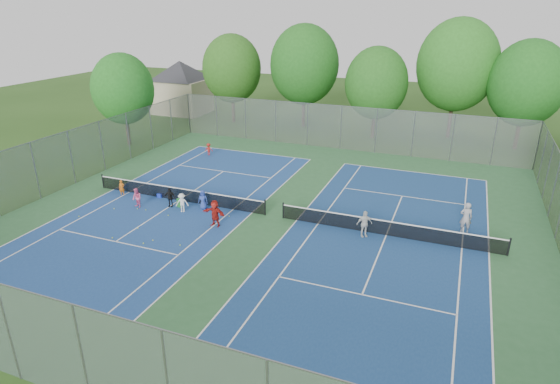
# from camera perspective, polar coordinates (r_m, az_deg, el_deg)

# --- Properties ---
(ground) EXTENTS (120.00, 120.00, 0.00)m
(ground) POSITION_cam_1_polar(r_m,az_deg,el_deg) (29.41, -0.72, -3.03)
(ground) COLOR #264A17
(ground) RESTS_ON ground
(court_pad) EXTENTS (32.00, 32.00, 0.01)m
(court_pad) POSITION_cam_1_polar(r_m,az_deg,el_deg) (29.41, -0.72, -3.02)
(court_pad) COLOR #2C5E34
(court_pad) RESTS_ON ground
(court_left) EXTENTS (10.97, 23.77, 0.01)m
(court_left) POSITION_cam_1_polar(r_m,az_deg,el_deg) (32.50, -12.21, -1.01)
(court_left) COLOR navy
(court_left) RESTS_ON court_pad
(court_right) EXTENTS (10.97, 23.77, 0.01)m
(court_right) POSITION_cam_1_polar(r_m,az_deg,el_deg) (27.77, 12.82, -5.17)
(court_right) COLOR navy
(court_right) RESTS_ON court_pad
(net_left) EXTENTS (12.87, 0.10, 0.91)m
(net_left) POSITION_cam_1_polar(r_m,az_deg,el_deg) (32.34, -12.27, -0.30)
(net_left) COLOR black
(net_left) RESTS_ON ground
(net_right) EXTENTS (12.87, 0.10, 0.91)m
(net_right) POSITION_cam_1_polar(r_m,az_deg,el_deg) (27.57, 12.90, -4.36)
(net_right) COLOR black
(net_right) RESTS_ON ground
(fence_north) EXTENTS (32.00, 0.10, 4.00)m
(fence_north) POSITION_cam_1_polar(r_m,az_deg,el_deg) (43.18, 7.44, 7.78)
(fence_north) COLOR gray
(fence_north) RESTS_ON ground
(fence_south) EXTENTS (32.00, 0.10, 4.00)m
(fence_south) POSITION_cam_1_polar(r_m,az_deg,el_deg) (16.93, -22.95, -18.03)
(fence_south) COLOR gray
(fence_south) RESTS_ON ground
(fence_west) EXTENTS (0.10, 32.00, 4.00)m
(fence_west) POSITION_cam_1_polar(r_m,az_deg,el_deg) (37.44, -24.08, 3.84)
(fence_west) COLOR gray
(fence_west) RESTS_ON ground
(house) EXTENTS (11.03, 11.03, 7.30)m
(house) POSITION_cam_1_polar(r_m,az_deg,el_deg) (58.91, -12.04, 13.45)
(house) COLOR #B7A88C
(house) RESTS_ON ground
(tree_nw) EXTENTS (6.40, 6.40, 9.58)m
(tree_nw) POSITION_cam_1_polar(r_m,az_deg,el_deg) (52.95, -5.89, 14.73)
(tree_nw) COLOR #443326
(tree_nw) RESTS_ON ground
(tree_nl) EXTENTS (7.20, 7.20, 10.69)m
(tree_nl) POSITION_cam_1_polar(r_m,az_deg,el_deg) (50.66, 2.99, 15.24)
(tree_nl) COLOR #443326
(tree_nl) RESTS_ON ground
(tree_nc) EXTENTS (6.00, 6.00, 8.85)m
(tree_nc) POSITION_cam_1_polar(r_m,az_deg,el_deg) (46.90, 11.66, 12.88)
(tree_nc) COLOR #443326
(tree_nc) RESTS_ON ground
(tree_nr) EXTENTS (7.60, 7.60, 11.42)m
(tree_nr) POSITION_cam_1_polar(r_m,az_deg,el_deg) (48.96, 20.81, 14.26)
(tree_nr) COLOR #443326
(tree_nr) RESTS_ON ground
(tree_ne) EXTENTS (6.60, 6.60, 9.77)m
(tree_ne) POSITION_cam_1_polar(r_m,az_deg,el_deg) (47.33, 27.90, 11.63)
(tree_ne) COLOR #443326
(tree_ne) RESTS_ON ground
(tree_side_w) EXTENTS (5.60, 5.60, 8.47)m
(tree_side_w) POSITION_cam_1_polar(r_m,az_deg,el_deg) (45.87, -18.62, 11.82)
(tree_side_w) COLOR #443326
(tree_side_w) RESTS_ON ground
(ball_crate) EXTENTS (0.36, 0.36, 0.29)m
(ball_crate) POSITION_cam_1_polar(r_m,az_deg,el_deg) (33.32, -14.39, -0.39)
(ball_crate) COLOR #1B37CA
(ball_crate) RESTS_ON ground
(ball_hopper) EXTENTS (0.35, 0.35, 0.60)m
(ball_hopper) POSITION_cam_1_polar(r_m,az_deg,el_deg) (31.37, -12.08, -1.30)
(ball_hopper) COLOR #25892F
(ball_hopper) RESTS_ON ground
(student_a) EXTENTS (0.47, 0.38, 1.10)m
(student_a) POSITION_cam_1_polar(r_m,az_deg,el_deg) (34.31, -18.73, 0.49)
(student_a) COLOR orange
(student_a) RESTS_ON ground
(student_b) EXTENTS (0.77, 0.69, 1.32)m
(student_b) POSITION_cam_1_polar(r_m,az_deg,el_deg) (31.87, -17.04, -0.72)
(student_b) COLOR #F25E93
(student_b) RESTS_ON ground
(student_c) EXTENTS (0.94, 0.75, 1.27)m
(student_c) POSITION_cam_1_polar(r_m,az_deg,el_deg) (30.47, -11.85, -1.30)
(student_c) COLOR white
(student_c) RESTS_ON ground
(student_d) EXTENTS (0.82, 0.50, 1.30)m
(student_d) POSITION_cam_1_polar(r_m,az_deg,el_deg) (31.44, -13.28, -0.65)
(student_d) COLOR black
(student_d) RESTS_ON ground
(student_e) EXTENTS (0.70, 0.52, 1.31)m
(student_e) POSITION_cam_1_polar(r_m,az_deg,el_deg) (30.64, -9.37, -0.94)
(student_e) COLOR #2A429B
(student_e) RESTS_ON ground
(student_f) EXTENTS (1.59, 0.67, 1.66)m
(student_f) POSITION_cam_1_polar(r_m,az_deg,el_deg) (28.15, -7.94, -2.59)
(student_f) COLOR #A91E18
(student_f) RESTS_ON ground
(child_far_baseline) EXTENTS (0.78, 0.57, 1.09)m
(child_far_baseline) POSITION_cam_1_polar(r_m,az_deg,el_deg) (41.78, -8.68, 5.16)
(child_far_baseline) COLOR #A61E17
(child_far_baseline) RESTS_ON ground
(instructor) EXTENTS (0.74, 0.54, 1.88)m
(instructor) POSITION_cam_1_polar(r_m,az_deg,el_deg) (29.12, 21.73, -2.92)
(instructor) COLOR #99989B
(instructor) RESTS_ON ground
(teen_court_b) EXTENTS (0.99, 0.84, 1.59)m
(teen_court_b) POSITION_cam_1_polar(r_m,az_deg,el_deg) (27.07, 10.24, -3.85)
(teen_court_b) COLOR silver
(teen_court_b) RESTS_ON ground
(tennis_ball_0) EXTENTS (0.07, 0.07, 0.07)m
(tennis_ball_0) POSITION_cam_1_polar(r_m,az_deg,el_deg) (29.10, -16.95, -4.26)
(tennis_ball_0) COLOR #DCF338
(tennis_ball_0) RESTS_ON ground
(tennis_ball_1) EXTENTS (0.07, 0.07, 0.07)m
(tennis_ball_1) POSITION_cam_1_polar(r_m,az_deg,el_deg) (32.26, -19.58, -1.97)
(tennis_ball_1) COLOR #F2F438
(tennis_ball_1) RESTS_ON ground
(tennis_ball_2) EXTENTS (0.07, 0.07, 0.07)m
(tennis_ball_2) POSITION_cam_1_polar(r_m,az_deg,el_deg) (31.80, -16.98, -1.99)
(tennis_ball_2) COLOR #C9EC37
(tennis_ball_2) RESTS_ON ground
(tennis_ball_3) EXTENTS (0.07, 0.07, 0.07)m
(tennis_ball_3) POSITION_cam_1_polar(r_m,az_deg,el_deg) (30.96, -11.63, -2.11)
(tennis_ball_3) COLOR #B5CD2F
(tennis_ball_3) RESTS_ON ground
(tennis_ball_4) EXTENTS (0.07, 0.07, 0.07)m
(tennis_ball_4) POSITION_cam_1_polar(r_m,az_deg,el_deg) (27.42, -15.24, -5.73)
(tennis_ball_4) COLOR #EAEF37
(tennis_ball_4) RESTS_ON ground
(tennis_ball_5) EXTENTS (0.07, 0.07, 0.07)m
(tennis_ball_5) POSITION_cam_1_polar(r_m,az_deg,el_deg) (31.47, -16.04, -2.13)
(tennis_ball_5) COLOR #A0C12C
(tennis_ball_5) RESTS_ON ground
(tennis_ball_6) EXTENTS (0.07, 0.07, 0.07)m
(tennis_ball_6) POSITION_cam_1_polar(r_m,az_deg,el_deg) (30.32, -13.46, -2.81)
(tennis_ball_6) COLOR #AACD2F
(tennis_ball_6) RESTS_ON ground
(tennis_ball_7) EXTENTS (0.07, 0.07, 0.07)m
(tennis_ball_7) POSITION_cam_1_polar(r_m,az_deg,el_deg) (26.55, -12.08, -6.38)
(tennis_ball_7) COLOR #B4DD33
(tennis_ball_7) RESTS_ON ground
(tennis_ball_8) EXTENTS (0.07, 0.07, 0.07)m
(tennis_ball_8) POSITION_cam_1_polar(r_m,az_deg,el_deg) (29.52, -6.22, -3.00)
(tennis_ball_8) COLOR #D5E835
(tennis_ball_8) RESTS_ON ground
(tennis_ball_9) EXTENTS (0.07, 0.07, 0.07)m
(tennis_ball_9) POSITION_cam_1_polar(r_m,az_deg,el_deg) (27.24, -16.31, -6.05)
(tennis_ball_9) COLOR #CDEC37
(tennis_ball_9) RESTS_ON ground
(tennis_ball_10) EXTENTS (0.07, 0.07, 0.07)m
(tennis_ball_10) POSITION_cam_1_polar(r_m,az_deg,el_deg) (28.38, -19.75, -5.32)
(tennis_ball_10) COLOR #CED431
(tennis_ball_10) RESTS_ON ground
(tennis_ball_11) EXTENTS (0.07, 0.07, 0.07)m
(tennis_ball_11) POSITION_cam_1_polar(r_m,az_deg,el_deg) (31.92, -23.30, -2.78)
(tennis_ball_11) COLOR #B8D531
(tennis_ball_11) RESTS_ON ground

